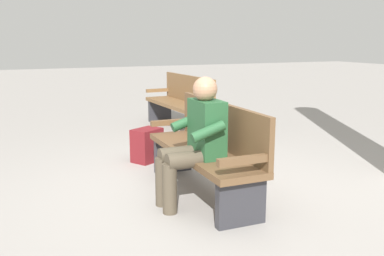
{
  "coord_description": "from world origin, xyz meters",
  "views": [
    {
      "loc": [
        -3.65,
        1.72,
        1.5
      ],
      "look_at": [
        -0.12,
        0.15,
        0.7
      ],
      "focal_mm": 40.14,
      "sensor_mm": 36.0,
      "label": 1
    }
  ],
  "objects_px": {
    "backpack": "(147,145)",
    "bench_near": "(208,148)",
    "bench_far": "(181,102)",
    "person_seated": "(196,138)"
  },
  "relations": [
    {
      "from": "backpack",
      "to": "bench_far",
      "type": "distance_m",
      "value": 2.1
    },
    {
      "from": "bench_near",
      "to": "bench_far",
      "type": "relative_size",
      "value": 1.0
    },
    {
      "from": "bench_near",
      "to": "bench_far",
      "type": "distance_m",
      "value": 3.2
    },
    {
      "from": "backpack",
      "to": "bench_near",
      "type": "bearing_deg",
      "value": -171.66
    },
    {
      "from": "bench_far",
      "to": "backpack",
      "type": "bearing_deg",
      "value": 143.04
    },
    {
      "from": "backpack",
      "to": "bench_far",
      "type": "bearing_deg",
      "value": -34.64
    },
    {
      "from": "bench_far",
      "to": "bench_near",
      "type": "bearing_deg",
      "value": 159.73
    },
    {
      "from": "person_seated",
      "to": "backpack",
      "type": "xyz_separation_m",
      "value": [
        1.57,
        -0.04,
        -0.42
      ]
    },
    {
      "from": "person_seated",
      "to": "bench_far",
      "type": "distance_m",
      "value": 3.5
    },
    {
      "from": "bench_far",
      "to": "person_seated",
      "type": "bearing_deg",
      "value": 157.2
    }
  ]
}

